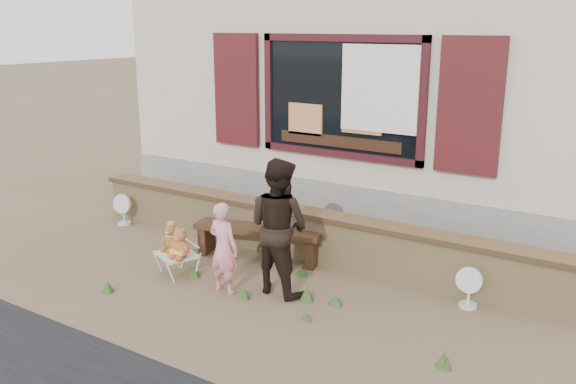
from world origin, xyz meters
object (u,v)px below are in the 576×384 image
Objects in this scene: teddy_bear_right at (181,242)px; child at (224,248)px; bench at (258,236)px; teddy_bear_left at (172,236)px; folding_chair at (177,255)px; adult at (279,226)px.

child reaches higher than teddy_bear_right.
bench is 1.62× the size of child.
child is (0.93, -0.13, 0.08)m from teddy_bear_left.
folding_chair is 1.58× the size of teddy_bear_left.
bench is 4.55× the size of teddy_bear_right.
child is 0.68× the size of adult.
folding_chair is at bearing 0.00° from teddy_bear_left.
teddy_bear_left is at bearing 16.53° from adult.
teddy_bear_left is 0.94m from child.
teddy_bear_right is 0.68m from child.
teddy_bear_right is at bearing -0.00° from folding_chair.
bench is at bearing 77.93° from teddy_bear_left.
adult is at bearing 40.01° from teddy_bear_right.
folding_chair is at bearing -1.36° from child.
child reaches higher than folding_chair.
child is (0.26, -1.05, 0.22)m from bench.
child is (0.80, -0.07, 0.29)m from folding_chair.
teddy_bear_right is 1.29m from adult.
teddy_bear_right is (0.13, -0.06, 0.22)m from folding_chair.
teddy_bear_left reaches higher than bench.
folding_chair is 0.37× the size of adult.
bench is 4.79× the size of teddy_bear_left.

